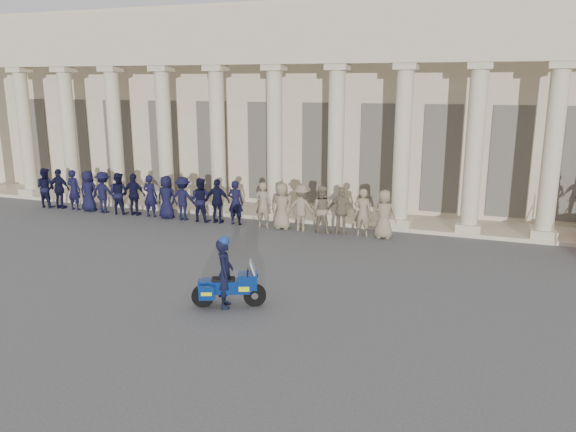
{
  "coord_description": "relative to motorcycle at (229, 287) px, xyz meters",
  "views": [
    {
      "loc": [
        7.05,
        -13.52,
        5.62
      ],
      "look_at": [
        1.36,
        2.24,
        1.6
      ],
      "focal_mm": 35.0,
      "sensor_mm": 36.0,
      "label": 1
    }
  ],
  "objects": [
    {
      "name": "motorcycle",
      "position": [
        0.0,
        0.0,
        0.0
      ],
      "size": [
        1.81,
        1.11,
        1.23
      ],
      "rotation": [
        0.0,
        0.0,
        0.39
      ],
      "color": "black",
      "rests_on": "ground"
    },
    {
      "name": "building",
      "position": [
        -1.07,
        16.09,
        3.99
      ],
      "size": [
        40.0,
        12.5,
        9.0
      ],
      "color": "#C6B494",
      "rests_on": "ground"
    },
    {
      "name": "ground",
      "position": [
        -1.07,
        1.35,
        -0.53
      ],
      "size": [
        90.0,
        90.0,
        0.0
      ],
      "primitive_type": "plane",
      "color": "#4C4C4F",
      "rests_on": "ground"
    },
    {
      "name": "rider",
      "position": [
        -0.1,
        -0.04,
        0.4
      ],
      "size": [
        0.64,
        0.77,
        1.88
      ],
      "rotation": [
        0.0,
        0.0,
        1.96
      ],
      "color": "black",
      "rests_on": "ground"
    },
    {
      "name": "officer_rank",
      "position": [
        -5.44,
        7.78,
        0.38
      ],
      "size": [
        16.41,
        0.69,
        1.81
      ],
      "color": "black",
      "rests_on": "ground"
    }
  ]
}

